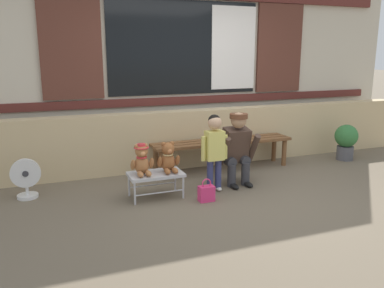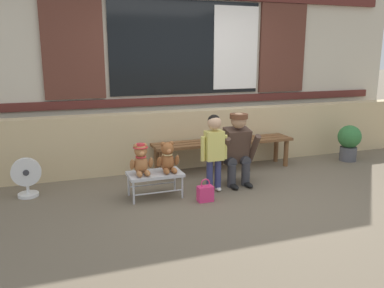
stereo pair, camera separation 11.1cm
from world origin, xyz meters
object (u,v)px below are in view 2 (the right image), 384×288
(child_standing, at_px, (214,145))
(potted_plant, at_px, (349,141))
(teddy_bear_plain, at_px, (168,158))
(handbag_on_ground, at_px, (205,193))
(wooden_bench_long, at_px, (224,145))
(small_display_bench, at_px, (155,175))
(teddy_bear_with_hat, at_px, (141,160))
(floor_fan, at_px, (27,178))
(adult_crouching, at_px, (237,148))

(child_standing, distance_m, potted_plant, 2.65)
(teddy_bear_plain, bearing_deg, handbag_on_ground, -44.03)
(wooden_bench_long, relative_size, small_display_bench, 3.28)
(teddy_bear_with_hat, height_order, potted_plant, teddy_bear_with_hat)
(small_display_bench, bearing_deg, teddy_bear_plain, 0.51)
(wooden_bench_long, xyz_separation_m, handbag_on_ground, (-0.72, -1.09, -0.28))
(teddy_bear_plain, distance_m, child_standing, 0.59)
(floor_fan, bearing_deg, small_display_bench, -19.83)
(small_display_bench, relative_size, floor_fan, 1.33)
(child_standing, xyz_separation_m, floor_fan, (-2.17, 0.56, -0.35))
(child_standing, xyz_separation_m, handbag_on_ground, (-0.23, -0.29, -0.50))
(wooden_bench_long, bearing_deg, teddy_bear_plain, -144.65)
(handbag_on_ground, bearing_deg, adult_crouching, 35.61)
(potted_plant, bearing_deg, adult_crouching, -168.45)
(teddy_bear_plain, distance_m, adult_crouching, 0.97)
(adult_crouching, bearing_deg, teddy_bear_plain, -173.96)
(wooden_bench_long, height_order, handbag_on_ground, wooden_bench_long)
(floor_fan, bearing_deg, adult_crouching, -9.19)
(teddy_bear_plain, xyz_separation_m, adult_crouching, (0.96, 0.10, 0.02))
(teddy_bear_with_hat, xyz_separation_m, potted_plant, (3.46, 0.55, -0.15))
(small_display_bench, height_order, adult_crouching, adult_crouching)
(teddy_bear_plain, xyz_separation_m, handbag_on_ground, (0.35, -0.34, -0.37))
(floor_fan, bearing_deg, handbag_on_ground, -23.70)
(handbag_on_ground, distance_m, potted_plant, 2.94)
(wooden_bench_long, height_order, teddy_bear_with_hat, teddy_bear_with_hat)
(small_display_bench, height_order, teddy_bear_with_hat, teddy_bear_with_hat)
(teddy_bear_plain, distance_m, handbag_on_ground, 0.61)
(adult_crouching, xyz_separation_m, floor_fan, (-2.55, 0.41, -0.24))
(wooden_bench_long, relative_size, handbag_on_ground, 7.72)
(teddy_bear_with_hat, bearing_deg, small_display_bench, -0.77)
(child_standing, bearing_deg, potted_plant, 12.96)
(teddy_bear_with_hat, xyz_separation_m, teddy_bear_plain, (0.32, -0.00, -0.01))
(wooden_bench_long, bearing_deg, potted_plant, -5.76)
(adult_crouching, bearing_deg, teddy_bear_with_hat, -175.49)
(child_standing, distance_m, floor_fan, 2.26)
(child_standing, bearing_deg, handbag_on_ground, -127.80)
(teddy_bear_with_hat, distance_m, potted_plant, 3.51)
(teddy_bear_plain, relative_size, potted_plant, 0.64)
(small_display_bench, relative_size, child_standing, 0.67)
(potted_plant, bearing_deg, small_display_bench, -170.56)
(wooden_bench_long, distance_m, teddy_bear_plain, 1.31)
(potted_plant, height_order, floor_fan, potted_plant)
(teddy_bear_plain, bearing_deg, small_display_bench, -179.49)
(teddy_bear_with_hat, relative_size, child_standing, 0.38)
(potted_plant, bearing_deg, child_standing, -167.04)
(small_display_bench, relative_size, handbag_on_ground, 2.35)
(teddy_bear_plain, height_order, potted_plant, teddy_bear_plain)
(potted_plant, bearing_deg, wooden_bench_long, 174.24)
(teddy_bear_with_hat, relative_size, potted_plant, 0.64)
(wooden_bench_long, bearing_deg, floor_fan, -174.77)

